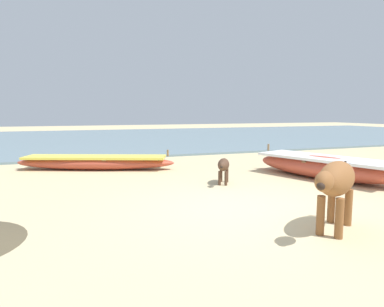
{
  "coord_description": "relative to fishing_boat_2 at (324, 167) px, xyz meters",
  "views": [
    {
      "loc": [
        -2.93,
        -5.17,
        1.73
      ],
      "look_at": [
        0.26,
        3.4,
        0.6
      ],
      "focal_mm": 31.32,
      "sensor_mm": 36.0,
      "label": 1
    }
  ],
  "objects": [
    {
      "name": "ground",
      "position": [
        -3.35,
        -1.75,
        -0.31
      ],
      "size": [
        80.0,
        80.0,
        0.0
      ],
      "primitive_type": "plane",
      "color": "#CCB789"
    },
    {
      "name": "sea_water",
      "position": [
        -3.35,
        15.49,
        -0.27
      ],
      "size": [
        60.0,
        20.0,
        0.08
      ],
      "primitive_type": "cube",
      "color": "slate",
      "rests_on": "ground"
    },
    {
      "name": "fishing_boat_2",
      "position": [
        0.0,
        0.0,
        0.0
      ],
      "size": [
        2.4,
        4.12,
        0.78
      ],
      "rotation": [
        0.0,
        0.0,
        1.9
      ],
      "color": "#B74733",
      "rests_on": "ground"
    },
    {
      "name": "fishing_boat_5",
      "position": [
        -5.52,
        3.53,
        -0.08
      ],
      "size": [
        4.77,
        2.53,
        0.61
      ],
      "rotation": [
        0.0,
        0.0,
        5.91
      ],
      "color": "#B74733",
      "rests_on": "ground"
    },
    {
      "name": "cow_adult_brown",
      "position": [
        -2.68,
        -3.2,
        0.43
      ],
      "size": [
        1.43,
        1.14,
        1.03
      ],
      "rotation": [
        0.0,
        0.0,
        3.75
      ],
      "color": "brown",
      "rests_on": "ground"
    },
    {
      "name": "calf_near_dark",
      "position": [
        -2.78,
        0.3,
        0.13
      ],
      "size": [
        0.64,
        0.89,
        0.62
      ],
      "rotation": [
        0.0,
        0.0,
        4.18
      ],
      "color": "#4C3323",
      "rests_on": "ground"
    }
  ]
}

